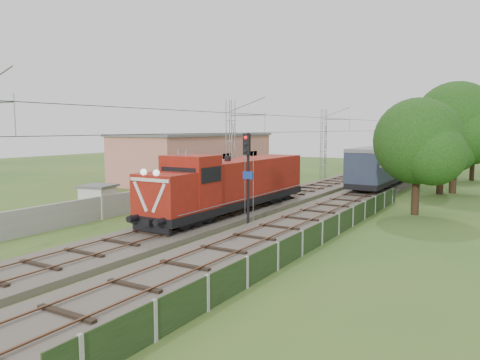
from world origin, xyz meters
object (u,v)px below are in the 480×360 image
Objects in this scene: locomotive at (231,184)px; coach_rake at (448,147)px; signal_post at (247,163)px; relay_hut at (98,201)px.

coach_rake is at bearing 85.77° from locomotive.
signal_post is (-2.16, -70.50, 1.35)m from coach_rake.
signal_post is at bearing -91.75° from coach_rake.
coach_rake is 45.52× the size of relay_hut.
coach_rake is 19.92× the size of signal_post.
signal_post is at bearing 10.66° from relay_hut.
relay_hut is (-12.40, -72.43, -1.40)m from coach_rake.
signal_post is (2.84, -2.82, 1.67)m from locomotive.
relay_hut is (-10.24, -1.93, -2.75)m from signal_post.
signal_post is at bearing -44.79° from locomotive.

